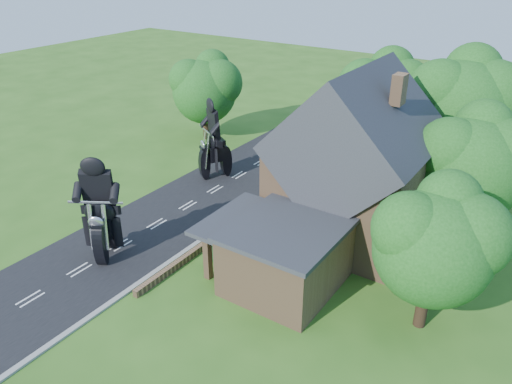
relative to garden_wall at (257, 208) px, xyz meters
The scene contains 19 objects.
ground 6.60m from the garden_wall, 130.70° to the right, with size 120.00×120.00×0.00m, color #2D5A19.
road 6.60m from the garden_wall, 130.70° to the right, with size 7.00×80.00×0.02m, color black.
kerb 5.04m from the garden_wall, 97.41° to the right, with size 0.30×80.00×0.12m, color gray.
garden_wall is the anchor object (origin of this frame).
house 7.52m from the garden_wall, ahead, with size 9.54×8.64×10.24m.
annex 8.19m from the garden_wall, 46.16° to the right, with size 7.05×5.94×3.44m.
tree_annex_side 14.45m from the garden_wall, 20.89° to the right, with size 5.64×5.20×7.48m.
tree_house_right 13.80m from the garden_wall, 16.32° to the left, with size 6.51×6.00×8.40m.
tree_behind_house 16.06m from the garden_wall, 48.43° to the left, with size 7.81×7.20×10.08m.
tree_behind_left 13.88m from the garden_wall, 72.34° to the left, with size 6.94×6.40×9.16m.
tree_far_road 15.13m from the garden_wall, 140.77° to the left, with size 6.08×5.60×7.84m.
shrub_a 6.09m from the garden_wall, 80.54° to the right, with size 0.90×0.90×1.10m, color #133C18.
shrub_b 3.66m from the garden_wall, 74.05° to the right, with size 0.90×0.90×1.10m, color #133C18.
shrub_c 1.46m from the garden_wall, 45.00° to the right, with size 0.90×0.90×1.10m, color #133C18.
shrub_d 4.14m from the garden_wall, 75.96° to the left, with size 0.90×0.90×1.10m, color #133C18.
shrub_e 6.59m from the garden_wall, 81.25° to the left, with size 0.90×0.90×1.10m, color #133C18.
shrub_f 9.06m from the garden_wall, 83.66° to the left, with size 0.90×0.90×1.10m, color #133C18.
motorcycle_lead 10.08m from the garden_wall, 113.70° to the right, with size 0.50×1.99×1.85m, color black, non-canonical shape.
motorcycle_follow 6.28m from the garden_wall, 153.84° to the left, with size 0.50×1.99×1.85m, color black, non-canonical shape.
Camera 1 is at (20.54, -19.29, 15.95)m, focal length 35.00 mm.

